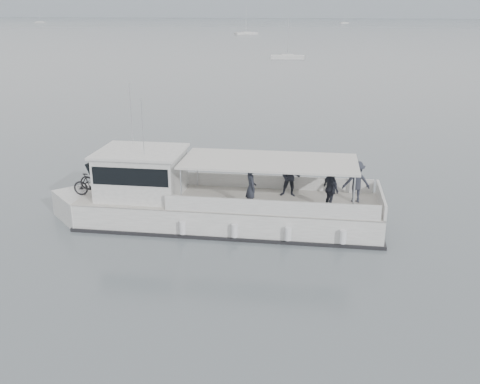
# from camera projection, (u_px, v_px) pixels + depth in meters

# --- Properties ---
(ground) EXTENTS (1400.00, 1400.00, 0.00)m
(ground) POSITION_uv_depth(u_px,v_px,m) (344.00, 225.00, 24.25)
(ground) COLOR #515A5F
(ground) RESTS_ON ground
(headland) EXTENTS (1400.00, 90.00, 28.00)m
(headland) POSITION_uv_depth(u_px,v_px,m) (357.00, 3.00, 538.08)
(headland) COLOR #939EA8
(headland) RESTS_ON ground
(tour_boat) EXTENTS (15.34, 4.49, 6.39)m
(tour_boat) POSITION_uv_depth(u_px,v_px,m) (200.00, 201.00, 24.14)
(tour_boat) COLOR white
(tour_boat) RESTS_ON ground
(moored_fleet) EXTENTS (423.43, 353.26, 10.32)m
(moored_fleet) POSITION_uv_depth(u_px,v_px,m) (345.00, 33.00, 203.39)
(moored_fleet) COLOR white
(moored_fleet) RESTS_ON ground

